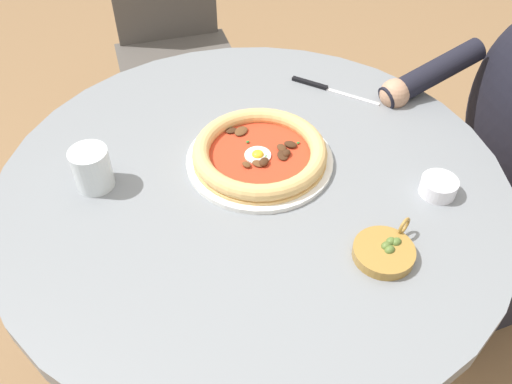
% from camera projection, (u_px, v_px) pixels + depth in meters
% --- Properties ---
extents(ground_plane, '(6.00, 6.00, 0.02)m').
position_uv_depth(ground_plane, '(254.00, 363.00, 1.60)').
color(ground_plane, olive).
extents(dining_table, '(1.01, 1.01, 0.75)m').
position_uv_depth(dining_table, '(253.00, 223.00, 1.16)').
color(dining_table, gray).
rests_on(dining_table, ground).
extents(pizza_on_plate, '(0.30, 0.30, 0.04)m').
position_uv_depth(pizza_on_plate, '(260.00, 154.00, 1.09)').
color(pizza_on_plate, white).
rests_on(pizza_on_plate, dining_table).
extents(water_glass, '(0.07, 0.07, 0.08)m').
position_uv_depth(water_glass, '(93.00, 171.00, 1.03)').
color(water_glass, silver).
rests_on(water_glass, dining_table).
extents(steak_knife, '(0.09, 0.21, 0.01)m').
position_uv_depth(steak_knife, '(322.00, 87.00, 1.29)').
color(steak_knife, silver).
rests_on(steak_knife, dining_table).
extents(ramekin_capers, '(0.07, 0.07, 0.03)m').
position_uv_depth(ramekin_capers, '(439.00, 186.00, 1.03)').
color(ramekin_capers, white).
rests_on(ramekin_capers, dining_table).
extents(olive_pan, '(0.13, 0.11, 0.04)m').
position_uv_depth(olive_pan, '(385.00, 251.00, 0.92)').
color(olive_pan, olive).
rests_on(olive_pan, dining_table).
extents(diner_person, '(0.47, 0.48, 1.15)m').
position_uv_depth(diner_person, '(504.00, 178.00, 1.41)').
color(diner_person, '#282833').
rests_on(diner_person, ground).
extents(cafe_chair_spare_near, '(0.54, 0.54, 0.82)m').
position_uv_depth(cafe_chair_spare_near, '(174.00, 43.00, 1.92)').
color(cafe_chair_spare_near, '#504A45').
rests_on(cafe_chair_spare_near, ground).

